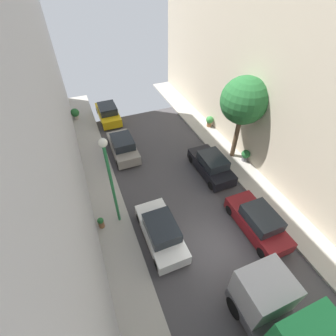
# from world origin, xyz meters

# --- Properties ---
(ground) EXTENTS (32.00, 32.00, 0.00)m
(ground) POSITION_xyz_m (0.00, 0.00, 0.00)
(ground) COLOR #423F42
(sidewalk_left) EXTENTS (2.00, 44.00, 0.15)m
(sidewalk_left) POSITION_xyz_m (-5.00, 0.00, 0.07)
(sidewalk_left) COLOR #A8A399
(sidewalk_left) RESTS_ON ground
(sidewalk_right) EXTENTS (2.00, 44.00, 0.15)m
(sidewalk_right) POSITION_xyz_m (5.00, 0.00, 0.07)
(sidewalk_right) COLOR #A8A399
(sidewalk_right) RESTS_ON ground
(parked_car_left_1) EXTENTS (1.78, 4.20, 1.57)m
(parked_car_left_1) POSITION_xyz_m (-2.70, 1.66, 0.72)
(parked_car_left_1) COLOR white
(parked_car_left_1) RESTS_ON ground
(parked_car_left_2) EXTENTS (1.78, 4.20, 1.57)m
(parked_car_left_2) POSITION_xyz_m (-2.70, 10.17, 0.72)
(parked_car_left_2) COLOR gray
(parked_car_left_2) RESTS_ON ground
(parked_car_left_3) EXTENTS (1.78, 4.20, 1.57)m
(parked_car_left_3) POSITION_xyz_m (-2.70, 15.94, 0.72)
(parked_car_left_3) COLOR gold
(parked_car_left_3) RESTS_ON ground
(parked_car_right_1) EXTENTS (1.78, 4.20, 1.57)m
(parked_car_right_1) POSITION_xyz_m (2.70, 0.16, 0.72)
(parked_car_right_1) COLOR maroon
(parked_car_right_1) RESTS_ON ground
(parked_car_right_2) EXTENTS (1.78, 4.20, 1.57)m
(parked_car_right_2) POSITION_xyz_m (2.70, 5.54, 0.72)
(parked_car_right_2) COLOR black
(parked_car_right_2) RESTS_ON ground
(street_tree_1) EXTENTS (3.23, 3.23, 6.31)m
(street_tree_1) POSITION_xyz_m (5.22, 6.52, 4.81)
(street_tree_1) COLOR brown
(street_tree_1) RESTS_ON sidewalk_right
(potted_plant_0) EXTENTS (0.65, 0.65, 0.93)m
(potted_plant_0) POSITION_xyz_m (5.74, 5.61, 0.68)
(potted_plant_0) COLOR slate
(potted_plant_0) RESTS_ON sidewalk_right
(potted_plant_1) EXTENTS (0.79, 0.79, 1.03)m
(potted_plant_1) POSITION_xyz_m (-5.64, 17.11, 0.72)
(potted_plant_1) COLOR #B2A899
(potted_plant_1) RESTS_ON sidewalk_left
(potted_plant_2) EXTENTS (0.67, 0.67, 1.00)m
(potted_plant_2) POSITION_xyz_m (5.64, 11.01, 0.72)
(potted_plant_2) COLOR brown
(potted_plant_2) RESTS_ON sidewalk_right
(potted_plant_3) EXTENTS (0.36, 0.36, 0.74)m
(potted_plant_3) POSITION_xyz_m (-5.68, 3.67, 0.54)
(potted_plant_3) COLOR brown
(potted_plant_3) RESTS_ON sidewalk_left
(lamp_post) EXTENTS (0.44, 0.44, 5.94)m
(lamp_post) POSITION_xyz_m (-4.60, 3.78, 4.02)
(lamp_post) COLOR #26723F
(lamp_post) RESTS_ON sidewalk_left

